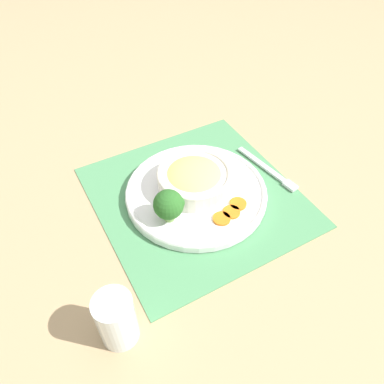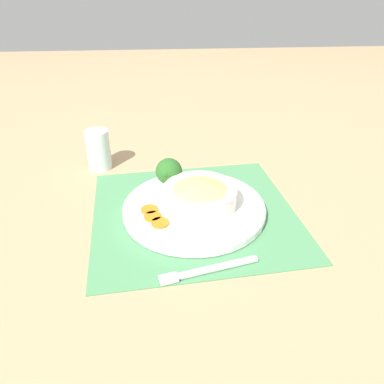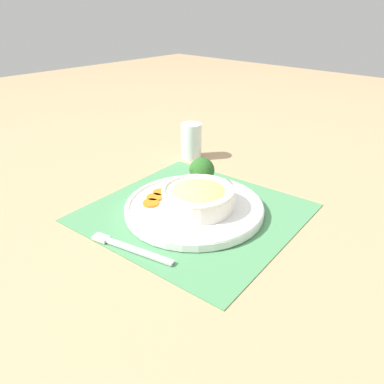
# 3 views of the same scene
# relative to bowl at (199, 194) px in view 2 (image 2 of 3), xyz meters

# --- Properties ---
(ground_plane) EXTENTS (4.00, 4.00, 0.00)m
(ground_plane) POSITION_rel_bowl_xyz_m (-0.00, 0.01, -0.05)
(ground_plane) COLOR tan
(placemat) EXTENTS (0.46, 0.47, 0.00)m
(placemat) POSITION_rel_bowl_xyz_m (-0.00, 0.01, -0.04)
(placemat) COLOR #4C8C59
(placemat) RESTS_ON ground_plane
(plate) EXTENTS (0.31, 0.31, 0.02)m
(plate) POSITION_rel_bowl_xyz_m (-0.00, 0.01, -0.03)
(plate) COLOR white
(plate) RESTS_ON placemat
(bowl) EXTENTS (0.16, 0.16, 0.05)m
(bowl) POSITION_rel_bowl_xyz_m (0.00, 0.00, 0.00)
(bowl) COLOR silver
(bowl) RESTS_ON plate
(broccoli_floret) EXTENTS (0.06, 0.06, 0.07)m
(broccoli_floret) POSITION_rel_bowl_xyz_m (0.08, 0.06, 0.02)
(broccoli_floret) COLOR #759E51
(broccoli_floret) RESTS_ON plate
(carrot_slice_near) EXTENTS (0.04, 0.04, 0.01)m
(carrot_slice_near) POSITION_rel_bowl_xyz_m (-0.02, 0.11, -0.02)
(carrot_slice_near) COLOR orange
(carrot_slice_near) RESTS_ON plate
(carrot_slice_middle) EXTENTS (0.04, 0.04, 0.01)m
(carrot_slice_middle) POSITION_rel_bowl_xyz_m (-0.04, 0.10, -0.02)
(carrot_slice_middle) COLOR orange
(carrot_slice_middle) RESTS_ON plate
(carrot_slice_far) EXTENTS (0.04, 0.04, 0.01)m
(carrot_slice_far) POSITION_rel_bowl_xyz_m (-0.07, 0.09, -0.02)
(carrot_slice_far) COLOR orange
(carrot_slice_far) RESTS_ON plate
(water_glass) EXTENTS (0.06, 0.06, 0.10)m
(water_glass) POSITION_rel_bowl_xyz_m (0.24, 0.24, -0.00)
(water_glass) COLOR silver
(water_glass) RESTS_ON ground_plane
(fork) EXTENTS (0.06, 0.18, 0.01)m
(fork) POSITION_rel_bowl_xyz_m (-0.20, 0.02, -0.04)
(fork) COLOR silver
(fork) RESTS_ON placemat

